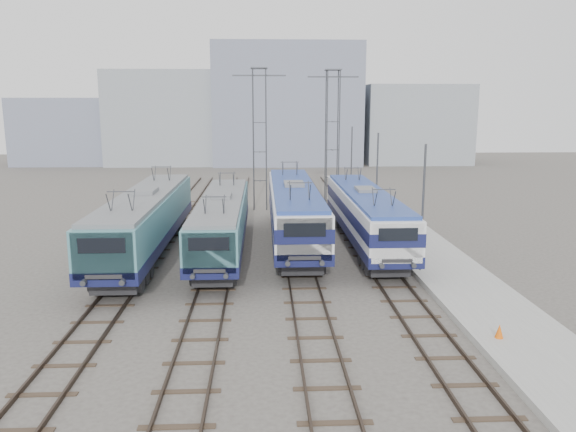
# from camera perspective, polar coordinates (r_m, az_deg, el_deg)

# --- Properties ---
(ground) EXTENTS (160.00, 160.00, 0.00)m
(ground) POSITION_cam_1_polar(r_m,az_deg,el_deg) (27.98, -2.97, -7.48)
(ground) COLOR #514C47
(platform) EXTENTS (4.00, 70.00, 0.30)m
(platform) POSITION_cam_1_polar(r_m,az_deg,el_deg) (36.98, 13.13, -2.87)
(platform) COLOR #9E9E99
(platform) RESTS_ON ground
(locomotive_far_left) EXTENTS (2.98, 18.81, 3.54)m
(locomotive_far_left) POSITION_cam_1_polar(r_m,az_deg,el_deg) (34.40, -14.26, -0.24)
(locomotive_far_left) COLOR #141948
(locomotive_far_left) RESTS_ON ground
(locomotive_center_left) EXTENTS (2.71, 17.11, 3.22)m
(locomotive_center_left) POSITION_cam_1_polar(r_m,az_deg,el_deg) (34.07, -6.73, -0.42)
(locomotive_center_left) COLOR #141948
(locomotive_center_left) RESTS_ON ground
(locomotive_center_right) EXTENTS (2.99, 18.91, 3.55)m
(locomotive_center_right) POSITION_cam_1_polar(r_m,az_deg,el_deg) (36.40, 0.62, 0.83)
(locomotive_center_right) COLOR #141948
(locomotive_center_right) RESTS_ON ground
(locomotive_far_right) EXTENTS (2.79, 17.66, 3.32)m
(locomotive_far_right) POSITION_cam_1_polar(r_m,az_deg,el_deg) (36.00, 7.88, 0.37)
(locomotive_far_right) COLOR #141948
(locomotive_far_right) RESTS_ON ground
(catenary_tower_west) EXTENTS (4.50, 1.20, 12.00)m
(catenary_tower_west) POSITION_cam_1_polar(r_m,az_deg,el_deg) (48.57, -2.89, 8.45)
(catenary_tower_west) COLOR #3F4247
(catenary_tower_west) RESTS_ON ground
(catenary_tower_east) EXTENTS (4.50, 1.20, 12.00)m
(catenary_tower_east) POSITION_cam_1_polar(r_m,az_deg,el_deg) (50.95, 4.53, 8.56)
(catenary_tower_east) COLOR #3F4247
(catenary_tower_east) RESTS_ON ground
(mast_front) EXTENTS (0.12, 0.12, 7.00)m
(mast_front) POSITION_cam_1_polar(r_m,az_deg,el_deg) (30.21, 13.52, 0.48)
(mast_front) COLOR #3F4247
(mast_front) RESTS_ON ground
(mast_mid) EXTENTS (0.12, 0.12, 7.00)m
(mast_mid) POSITION_cam_1_polar(r_m,az_deg,el_deg) (41.72, 9.01, 3.55)
(mast_mid) COLOR #3F4247
(mast_mid) RESTS_ON ground
(mast_rear) EXTENTS (0.12, 0.12, 7.00)m
(mast_rear) POSITION_cam_1_polar(r_m,az_deg,el_deg) (53.45, 6.46, 5.27)
(mast_rear) COLOR #3F4247
(mast_rear) RESTS_ON ground
(safety_cone) EXTENTS (0.32, 0.32, 0.54)m
(safety_cone) POSITION_cam_1_polar(r_m,az_deg,el_deg) (23.06, 20.67, -10.88)
(safety_cone) COLOR #F1600C
(safety_cone) RESTS_ON platform
(building_west) EXTENTS (18.00, 12.00, 14.00)m
(building_west) POSITION_cam_1_polar(r_m,az_deg,el_deg) (89.67, -11.89, 9.71)
(building_west) COLOR #9098A0
(building_west) RESTS_ON ground
(building_center) EXTENTS (22.00, 14.00, 18.00)m
(building_center) POSITION_cam_1_polar(r_m,az_deg,el_deg) (88.59, -0.15, 11.22)
(building_center) COLOR gray
(building_center) RESTS_ON ground
(building_east) EXTENTS (16.00, 12.00, 12.00)m
(building_east) POSITION_cam_1_polar(r_m,az_deg,el_deg) (91.69, 12.60, 9.08)
(building_east) COLOR #9098A0
(building_east) RESTS_ON ground
(building_far_west) EXTENTS (14.00, 10.00, 10.00)m
(building_far_west) POSITION_cam_1_polar(r_m,az_deg,el_deg) (93.62, -21.64, 8.00)
(building_far_west) COLOR gray
(building_far_west) RESTS_ON ground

